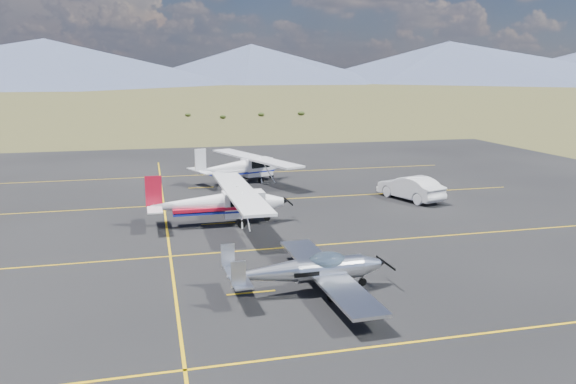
{
  "coord_description": "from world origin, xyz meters",
  "views": [
    {
      "loc": [
        -6.67,
        -24.64,
        8.74
      ],
      "look_at": [
        1.38,
        7.98,
        1.6
      ],
      "focal_mm": 35.0,
      "sensor_mm": 36.0,
      "label": 1
    }
  ],
  "objects_px": {
    "aircraft_low_wing": "(311,270)",
    "sedan": "(410,188)",
    "aircraft_cessna": "(219,202)",
    "aircraft_plain": "(242,166)"
  },
  "relations": [
    {
      "from": "aircraft_cessna",
      "to": "aircraft_low_wing",
      "type": "bearing_deg",
      "value": -79.37
    },
    {
      "from": "aircraft_cessna",
      "to": "aircraft_plain",
      "type": "relative_size",
      "value": 1.03
    },
    {
      "from": "aircraft_cessna",
      "to": "aircraft_plain",
      "type": "xyz_separation_m",
      "value": [
        3.38,
        12.55,
        -0.01
      ]
    },
    {
      "from": "aircraft_cessna",
      "to": "sedan",
      "type": "bearing_deg",
      "value": 12.87
    },
    {
      "from": "aircraft_cessna",
      "to": "aircraft_plain",
      "type": "distance_m",
      "value": 12.99
    },
    {
      "from": "aircraft_low_wing",
      "to": "sedan",
      "type": "xyz_separation_m",
      "value": [
        11.53,
        14.71,
        -0.09
      ]
    },
    {
      "from": "aircraft_low_wing",
      "to": "aircraft_cessna",
      "type": "relative_size",
      "value": 0.75
    },
    {
      "from": "aircraft_plain",
      "to": "aircraft_low_wing",
      "type": "bearing_deg",
      "value": -112.92
    },
    {
      "from": "aircraft_plain",
      "to": "sedan",
      "type": "distance_m",
      "value": 13.91
    },
    {
      "from": "sedan",
      "to": "aircraft_low_wing",
      "type": "bearing_deg",
      "value": 33.26
    }
  ]
}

